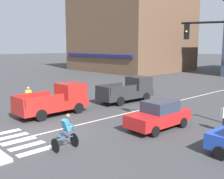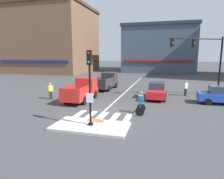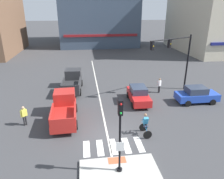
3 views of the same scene
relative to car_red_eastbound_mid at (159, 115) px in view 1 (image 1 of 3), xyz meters
name	(u,v)px [view 1 (image 1 of 3)]	position (x,y,z in m)	size (l,w,h in m)	color
ground_plane	(41,136)	(-3.52, -5.68, -0.81)	(300.00, 300.00, 0.00)	#3D3D3F
crosswalk_stripe_a	(5,133)	(-5.35, -6.89, -0.81)	(0.44, 1.80, 0.01)	silver
crosswalk_stripe_b	(12,137)	(-4.44, -6.89, -0.81)	(0.44, 1.80, 0.01)	silver
crosswalk_stripe_c	(19,141)	(-3.52, -6.89, -0.81)	(0.44, 1.80, 0.01)	silver
crosswalk_stripe_d	(27,146)	(-2.61, -6.89, -0.81)	(0.44, 1.80, 0.01)	silver
crosswalk_stripe_e	(36,151)	(-1.69, -6.89, -0.81)	(0.44, 1.80, 0.01)	silver
lane_centre_line	(154,107)	(-3.77, 4.32, -0.81)	(0.14, 28.00, 0.01)	silver
building_corner_left	(131,27)	(-28.45, 27.81, 7.62)	(20.36, 18.24, 16.82)	brown
car_red_eastbound_mid	(159,115)	(0.00, 0.00, 0.00)	(1.95, 4.15, 1.64)	red
pickup_truck_red_westbound_near	(58,100)	(-7.05, -2.40, 0.17)	(2.16, 5.15, 2.08)	red
pickup_truck_charcoal_westbound_far	(130,90)	(-6.61, 4.51, 0.17)	(2.28, 5.20, 2.08)	#2D2D30
cyclist	(66,131)	(-0.95, -5.73, 0.06)	(0.67, 1.10, 1.68)	black
pedestrian_at_curb_left	(29,95)	(-10.17, -3.10, 0.17)	(0.46, 0.39, 1.67)	black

